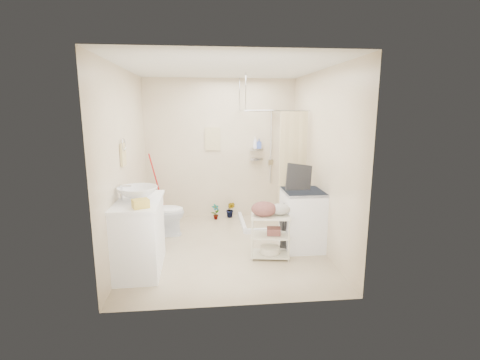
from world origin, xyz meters
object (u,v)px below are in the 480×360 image
object	(u,v)px
toilet	(160,212)
washing_machine	(303,219)
vanity	(139,235)
laundry_rack	(270,232)

from	to	relation	value
toilet	washing_machine	xyz separation A→B (m)	(2.18, -0.75, 0.05)
vanity	laundry_rack	distance (m)	1.76
toilet	washing_machine	size ratio (longest dim) A/B	0.88
washing_machine	vanity	bearing A→B (deg)	-168.04
vanity	washing_machine	distance (m)	2.35
vanity	laundry_rack	world-z (taller)	vanity
toilet	laundry_rack	world-z (taller)	toilet
washing_machine	laundry_rack	xyz separation A→B (m)	(-0.55, -0.30, -0.07)
toilet	washing_machine	world-z (taller)	washing_machine
washing_machine	laundry_rack	bearing A→B (deg)	-151.71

